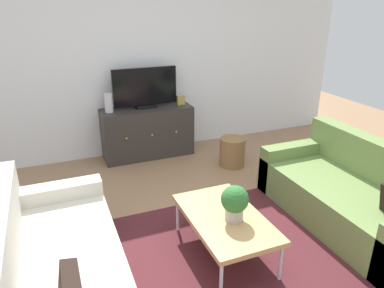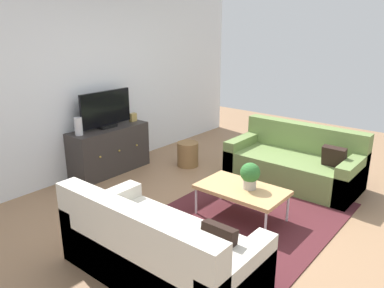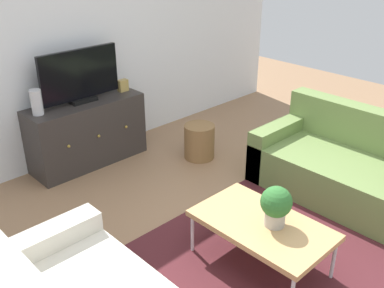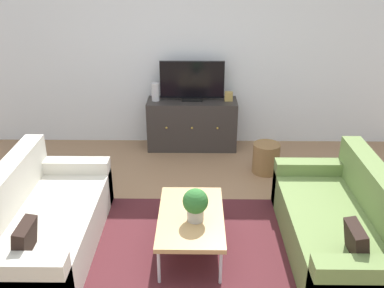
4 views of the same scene
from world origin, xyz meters
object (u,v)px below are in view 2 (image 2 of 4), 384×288
object	(u,v)px
wicker_basket	(188,154)
flat_screen_tv	(106,110)
couch_right_side	(296,164)
glass_vase	(78,126)
couch_left_side	(156,253)
tv_console	(110,150)
mantel_clock	(133,117)
potted_plant	(250,175)
coffee_table	(242,190)

from	to	relation	value
wicker_basket	flat_screen_tv	bearing A→B (deg)	140.60
couch_right_side	wicker_basket	world-z (taller)	couch_right_side
flat_screen_tv	glass_vase	xyz separation A→B (m)	(-0.51, -0.02, -0.15)
couch_right_side	flat_screen_tv	size ratio (longest dim) A/B	2.06
couch_left_side	couch_right_side	world-z (taller)	same
tv_console	mantel_clock	bearing A→B (deg)	0.01
mantel_clock	couch_left_side	bearing A→B (deg)	-129.03
couch_right_side	potted_plant	xyz separation A→B (m)	(-1.40, -0.06, 0.29)
couch_left_side	glass_vase	size ratio (longest dim) A/B	7.21
wicker_basket	potted_plant	bearing A→B (deg)	-118.07
potted_plant	couch_left_side	bearing A→B (deg)	177.61
couch_left_side	wicker_basket	world-z (taller)	couch_left_side
potted_plant	glass_vase	xyz separation A→B (m)	(-0.57, 2.44, 0.27)
couch_right_side	flat_screen_tv	xyz separation A→B (m)	(-1.46, 2.39, 0.71)
potted_plant	flat_screen_tv	world-z (taller)	flat_screen_tv
tv_console	wicker_basket	bearing A→B (deg)	-38.67
glass_vase	mantel_clock	bearing A→B (deg)	0.00
couch_left_side	glass_vase	world-z (taller)	glass_vase
couch_right_side	potted_plant	bearing A→B (deg)	-177.47
glass_vase	mantel_clock	distance (m)	1.01
coffee_table	flat_screen_tv	distance (m)	2.46
potted_plant	mantel_clock	xyz separation A→B (m)	(0.44, 2.44, 0.21)
flat_screen_tv	glass_vase	size ratio (longest dim) A/B	3.51
coffee_table	tv_console	world-z (taller)	tv_console
potted_plant	couch_right_side	bearing A→B (deg)	2.53
couch_left_side	potted_plant	bearing A→B (deg)	-2.39
coffee_table	glass_vase	world-z (taller)	glass_vase
wicker_basket	couch_right_side	bearing A→B (deg)	-72.58
potted_plant	tv_console	bearing A→B (deg)	91.44
flat_screen_tv	mantel_clock	xyz separation A→B (m)	(0.51, -0.02, -0.21)
couch_left_side	flat_screen_tv	world-z (taller)	flat_screen_tv
coffee_table	mantel_clock	bearing A→B (deg)	78.28
couch_left_side	wicker_basket	size ratio (longest dim) A/B	4.66
potted_plant	flat_screen_tv	size ratio (longest dim) A/B	0.35
potted_plant	wicker_basket	size ratio (longest dim) A/B	0.80
couch_right_side	potted_plant	distance (m)	1.43
coffee_table	wicker_basket	xyz separation A→B (m)	(0.94, 1.60, -0.16)
mantel_clock	wicker_basket	bearing A→B (deg)	-59.61
potted_plant	wicker_basket	world-z (taller)	potted_plant
couch_left_side	coffee_table	distance (m)	1.44
tv_console	flat_screen_tv	xyz separation A→B (m)	(-0.00, 0.02, 0.62)
potted_plant	glass_vase	distance (m)	2.52
couch_right_side	mantel_clock	xyz separation A→B (m)	(-0.95, 2.37, 0.50)
potted_plant	tv_console	size ratio (longest dim) A/B	0.25
couch_left_side	potted_plant	world-z (taller)	couch_left_side
flat_screen_tv	wicker_basket	size ratio (longest dim) A/B	2.27
couch_left_side	potted_plant	size ratio (longest dim) A/B	5.82
glass_vase	wicker_basket	distance (m)	1.77
coffee_table	couch_right_side	bearing A→B (deg)	-0.55
glass_vase	tv_console	bearing A→B (deg)	-0.01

